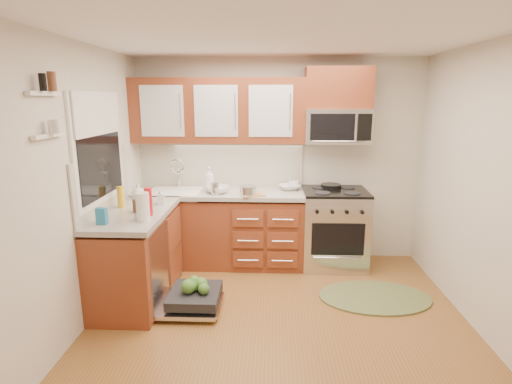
{
  "coord_description": "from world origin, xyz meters",
  "views": [
    {
      "loc": [
        -0.08,
        -3.23,
        2.01
      ],
      "look_at": [
        -0.25,
        0.85,
        1.06
      ],
      "focal_mm": 28.0,
      "sensor_mm": 36.0,
      "label": 1
    }
  ],
  "objects_px": {
    "paper_towel_roll": "(143,207)",
    "sink": "(175,201)",
    "stock_pot": "(248,191)",
    "microwave": "(337,126)",
    "rug": "(375,297)",
    "bowl_a": "(289,187)",
    "bowl_b": "(218,190)",
    "dishwasher": "(191,299)",
    "cutting_board": "(253,195)",
    "range": "(334,228)",
    "skillet": "(331,186)",
    "upper_cabinets": "(218,111)",
    "cup": "(294,184)"
  },
  "relations": [
    {
      "from": "dishwasher",
      "to": "bowl_b",
      "type": "xyz_separation_m",
      "value": [
        0.14,
        1.03,
        0.87
      ]
    },
    {
      "from": "dishwasher",
      "to": "rug",
      "type": "bearing_deg",
      "value": 8.79
    },
    {
      "from": "dishwasher",
      "to": "paper_towel_roll",
      "type": "distance_m",
      "value": 1.04
    },
    {
      "from": "range",
      "to": "sink",
      "type": "height_order",
      "value": "range"
    },
    {
      "from": "cutting_board",
      "to": "bowl_a",
      "type": "height_order",
      "value": "bowl_a"
    },
    {
      "from": "microwave",
      "to": "paper_towel_roll",
      "type": "height_order",
      "value": "microwave"
    },
    {
      "from": "microwave",
      "to": "cutting_board",
      "type": "xyz_separation_m",
      "value": [
        -0.98,
        -0.33,
        -0.77
      ]
    },
    {
      "from": "dishwasher",
      "to": "bowl_a",
      "type": "relative_size",
      "value": 2.78
    },
    {
      "from": "range",
      "to": "microwave",
      "type": "bearing_deg",
      "value": 90.0
    },
    {
      "from": "upper_cabinets",
      "to": "paper_towel_roll",
      "type": "bearing_deg",
      "value": -111.17
    },
    {
      "from": "upper_cabinets",
      "to": "bowl_b",
      "type": "relative_size",
      "value": 7.76
    },
    {
      "from": "stock_pot",
      "to": "bowl_b",
      "type": "height_order",
      "value": "stock_pot"
    },
    {
      "from": "bowl_a",
      "to": "cup",
      "type": "bearing_deg",
      "value": 41.06
    },
    {
      "from": "paper_towel_roll",
      "to": "bowl_a",
      "type": "relative_size",
      "value": 1.04
    },
    {
      "from": "range",
      "to": "paper_towel_roll",
      "type": "height_order",
      "value": "paper_towel_roll"
    },
    {
      "from": "microwave",
      "to": "bowl_b",
      "type": "distance_m",
      "value": 1.59
    },
    {
      "from": "upper_cabinets",
      "to": "cutting_board",
      "type": "bearing_deg",
      "value": -39.67
    },
    {
      "from": "range",
      "to": "skillet",
      "type": "distance_m",
      "value": 0.52
    },
    {
      "from": "upper_cabinets",
      "to": "paper_towel_roll",
      "type": "height_order",
      "value": "upper_cabinets"
    },
    {
      "from": "bowl_a",
      "to": "cup",
      "type": "distance_m",
      "value": 0.09
    },
    {
      "from": "range",
      "to": "sink",
      "type": "relative_size",
      "value": 1.53
    },
    {
      "from": "stock_pot",
      "to": "bowl_a",
      "type": "bearing_deg",
      "value": 34.43
    },
    {
      "from": "range",
      "to": "skillet",
      "type": "xyz_separation_m",
      "value": [
        -0.04,
        0.14,
        0.5
      ]
    },
    {
      "from": "dishwasher",
      "to": "cutting_board",
      "type": "height_order",
      "value": "cutting_board"
    },
    {
      "from": "sink",
      "to": "skillet",
      "type": "relative_size",
      "value": 2.52
    },
    {
      "from": "sink",
      "to": "bowl_b",
      "type": "height_order",
      "value": "bowl_b"
    },
    {
      "from": "microwave",
      "to": "bowl_a",
      "type": "xyz_separation_m",
      "value": [
        -0.54,
        0.0,
        -0.74
      ]
    },
    {
      "from": "paper_towel_roll",
      "to": "bowl_a",
      "type": "height_order",
      "value": "paper_towel_roll"
    },
    {
      "from": "skillet",
      "to": "bowl_b",
      "type": "xyz_separation_m",
      "value": [
        -1.36,
        -0.23,
        -0.01
      ]
    },
    {
      "from": "upper_cabinets",
      "to": "bowl_b",
      "type": "bearing_deg",
      "value": -88.43
    },
    {
      "from": "rug",
      "to": "bowl_a",
      "type": "bearing_deg",
      "value": 131.58
    },
    {
      "from": "upper_cabinets",
      "to": "dishwasher",
      "type": "relative_size",
      "value": 2.93
    },
    {
      "from": "upper_cabinets",
      "to": "microwave",
      "type": "bearing_deg",
      "value": -1.02
    },
    {
      "from": "upper_cabinets",
      "to": "sink",
      "type": "distance_m",
      "value": 1.21
    },
    {
      "from": "paper_towel_roll",
      "to": "bowl_b",
      "type": "relative_size",
      "value": 0.99
    },
    {
      "from": "cup",
      "to": "rug",
      "type": "bearing_deg",
      "value": -52.1
    },
    {
      "from": "paper_towel_roll",
      "to": "upper_cabinets",
      "type": "bearing_deg",
      "value": 68.83
    },
    {
      "from": "upper_cabinets",
      "to": "bowl_a",
      "type": "bearing_deg",
      "value": -1.35
    },
    {
      "from": "sink",
      "to": "rug",
      "type": "xyz_separation_m",
      "value": [
        2.25,
        -0.83,
        -0.79
      ]
    },
    {
      "from": "stock_pot",
      "to": "bowl_b",
      "type": "relative_size",
      "value": 0.73
    },
    {
      "from": "range",
      "to": "cutting_board",
      "type": "bearing_deg",
      "value": -167.87
    },
    {
      "from": "rug",
      "to": "skillet",
      "type": "xyz_separation_m",
      "value": [
        -0.35,
        0.98,
        0.96
      ]
    },
    {
      "from": "upper_cabinets",
      "to": "rug",
      "type": "xyz_separation_m",
      "value": [
        1.72,
        -0.99,
        -1.86
      ]
    },
    {
      "from": "upper_cabinets",
      "to": "bowl_b",
      "type": "distance_m",
      "value": 0.94
    },
    {
      "from": "sink",
      "to": "cutting_board",
      "type": "xyz_separation_m",
      "value": [
        0.95,
        -0.2,
        0.13
      ]
    },
    {
      "from": "stock_pot",
      "to": "microwave",
      "type": "bearing_deg",
      "value": 17.75
    },
    {
      "from": "rug",
      "to": "bowl_a",
      "type": "xyz_separation_m",
      "value": [
        -0.86,
        0.97,
        0.95
      ]
    },
    {
      "from": "paper_towel_roll",
      "to": "sink",
      "type": "bearing_deg",
      "value": 90.0
    },
    {
      "from": "range",
      "to": "skillet",
      "type": "relative_size",
      "value": 3.86
    },
    {
      "from": "range",
      "to": "dishwasher",
      "type": "relative_size",
      "value": 1.36
    }
  ]
}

